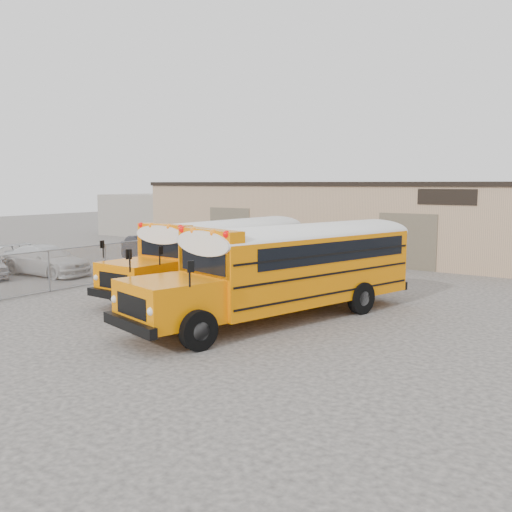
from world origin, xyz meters
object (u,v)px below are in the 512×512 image
Objects in this scene: school_bus_left at (298,238)px; car_white at (46,260)px; tarp_bundle at (176,296)px; school_bus_right at (406,249)px; car_dark at (150,251)px.

school_bus_left is 2.07× the size of car_white.
tarp_bundle is 0.32× the size of car_white.
school_bus_right reaches higher than school_bus_left.
car_white is 1.01× the size of car_dark.
school_bus_left is at bearing 160.41° from school_bus_right.
school_bus_left is at bearing -47.08° from car_dark.
school_bus_left is 8.53m from car_dark.
school_bus_left reaches higher than car_white.
school_bus_left is 6.51× the size of tarp_bundle.
car_dark is (-14.66, -0.42, -1.05)m from school_bus_right.
school_bus_left is at bearing -55.14° from car_white.
tarp_bundle is at bearing -109.83° from car_white.
school_bus_left is at bearing 100.22° from tarp_bundle.
school_bus_left is 12.85m from car_white.
car_dark is (-10.06, 8.61, 0.00)m from tarp_bundle.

